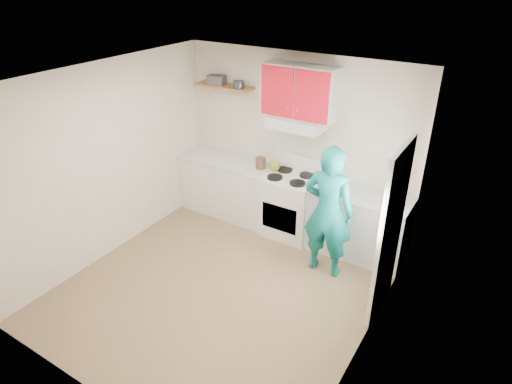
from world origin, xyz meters
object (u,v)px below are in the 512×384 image
Objects in this scene: tin at (239,85)px; crock at (261,164)px; stove at (290,205)px; kettle at (274,166)px; person at (328,212)px.

tin is 0.89× the size of crock.
kettle is (-0.32, 0.07, 0.54)m from stove.
stove is at bearing -8.18° from tin.
stove is at bearing -37.37° from person.
person is at bearing -18.82° from kettle.
kettle is 0.96× the size of crock.
tin is 0.92× the size of kettle.
person is at bearing -24.25° from crock.
tin is (-0.97, 0.14, 1.63)m from stove.
kettle is at bearing -32.00° from person.
kettle is at bearing 8.70° from crock.
tin reaches higher than crock.
tin reaches higher than kettle.
tin is at bearing 171.82° from stove.
tin is at bearing 167.04° from crock.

